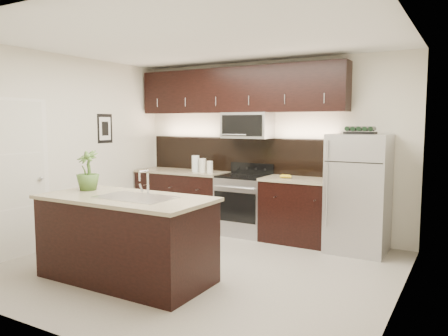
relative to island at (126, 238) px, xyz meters
name	(u,v)px	position (x,y,z in m)	size (l,w,h in m)	color
ground	(198,267)	(0.47, 0.73, -0.47)	(4.50, 4.50, 0.00)	gray
room_walls	(188,127)	(0.36, 0.70, 1.22)	(4.52, 4.02, 2.71)	beige
counter_run	(233,203)	(0.02, 2.42, 0.00)	(3.51, 0.65, 0.94)	black
upper_fixtures	(239,97)	(0.04, 2.57, 1.67)	(3.49, 0.40, 1.66)	black
island	(126,238)	(0.00, 0.00, 0.00)	(1.96, 0.96, 0.94)	black
sink_faucet	(136,196)	(0.15, 0.01, 0.48)	(0.84, 0.50, 0.28)	silver
refrigerator	(358,193)	(1.98, 2.36, 0.33)	(0.77, 0.69, 1.59)	#B2B2B7
wine_rack	(360,131)	(1.98, 2.36, 1.17)	(0.39, 0.24, 0.10)	black
plant	(88,170)	(-0.69, 0.11, 0.71)	(0.27, 0.27, 0.48)	#426428
canisters	(201,165)	(-0.54, 2.36, 0.59)	(0.41, 0.14, 0.27)	silver
french_press	(334,172)	(1.64, 2.37, 0.59)	(0.12, 0.12, 0.34)	silver
bananas	(283,176)	(0.89, 2.34, 0.50)	(0.18, 0.14, 0.06)	gold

